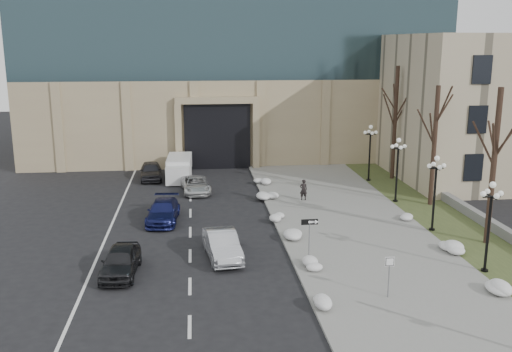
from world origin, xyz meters
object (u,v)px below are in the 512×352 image
Objects in this scene: car_a at (121,261)px; car_c at (163,211)px; lamppost_d at (370,145)px; car_d at (196,185)px; one_way_sign at (312,227)px; box_truck at (179,169)px; car_b at (222,245)px; keep_sign at (389,268)px; pedestrian at (303,190)px; lamppost_c at (398,161)px; lamppost_b at (435,183)px; car_e at (151,171)px; lamppost_a at (490,215)px.

car_a is 8.71m from car_c.
car_a is 25.50m from lamppost_d.
one_way_sign is (5.95, -15.38, 1.42)m from car_d.
box_truck is 1.21× the size of lamppost_d.
car_b reaches higher than car_d.
keep_sign reaches higher than car_c.
box_truck is at bearing -48.39° from pedestrian.
box_truck is 26.59m from keep_sign.
keep_sign is at bearing -110.86° from lamppost_c.
car_b is 13.60m from lamppost_b.
one_way_sign is 0.52× the size of lamppost_c.
car_c is (1.70, 8.54, -0.03)m from car_a.
box_truck is 21.44m from one_way_sign.
one_way_sign is (9.79, 0.30, 1.32)m from car_a.
car_b is at bearing -78.95° from car_e.
lamppost_d is at bearing -146.79° from pedestrian.
lamppost_b is at bearing 58.23° from keep_sign.
car_b is 7.68m from car_c.
car_b is 12.35m from pedestrian.
box_truck is at bearing 134.98° from lamppost_b.
lamppost_d reaches higher than car_d.
lamppost_a and lamppost_d have the same top height.
one_way_sign is 13.80m from lamppost_c.
one_way_sign is (8.09, -8.24, 1.36)m from car_c.
one_way_sign is at bearing -68.17° from box_truck.
lamppost_d is at bearing 63.54° from one_way_sign.
lamppost_c reaches higher than car_b.
lamppost_c reaches higher than keep_sign.
lamppost_b is (8.44, 4.37, 1.04)m from one_way_sign.
car_a is at bearing 162.55° from keep_sign.
car_a is at bearing 174.27° from lamppost_a.
lamppost_c is at bearing -90.00° from lamppost_d.
pedestrian is at bearing 171.09° from lamppost_c.
pedestrian is 7.02m from lamppost_c.
lamppost_a is (14.39, -17.52, 2.46)m from car_d.
car_d is at bearing 114.68° from keep_sign.
lamppost_b reaches higher than car_c.
pedestrian is (11.53, -8.25, 0.15)m from car_e.
one_way_sign is at bearing 120.88° from keep_sign.
lamppost_b is at bearing -43.44° from car_d.
one_way_sign is at bearing -152.64° from lamppost_b.
one_way_sign reaches higher than pedestrian.
lamppost_d is (13.06, 15.98, 2.33)m from car_b.
lamppost_a is (18.23, -1.83, 2.36)m from car_a.
box_truck is at bearing -4.76° from car_e.
lamppost_c is (15.74, -9.25, 2.20)m from box_truck.
box_truck is (-1.35, 4.74, 0.26)m from car_d.
keep_sign is 16.59m from lamppost_c.
car_d is at bearing 142.56° from lamppost_b.
lamppost_d is at bearing 90.00° from lamppost_a.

